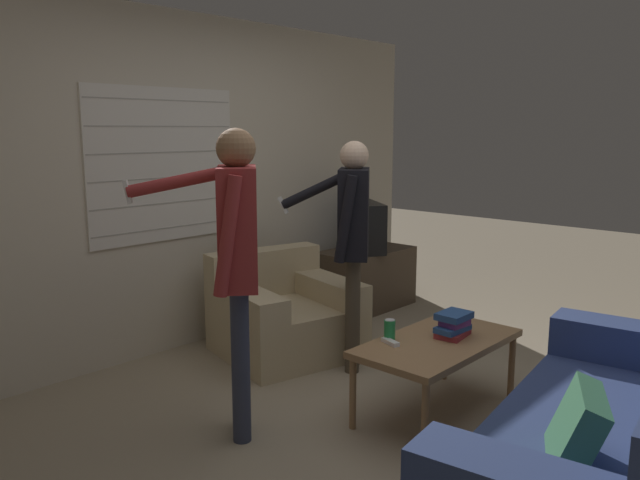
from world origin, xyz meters
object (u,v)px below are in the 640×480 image
couch_blue (614,460)px  person_right_standing (352,229)px  armchair_beige (283,315)px  book_stack (453,325)px  tv (366,226)px  coffee_table (437,347)px  soda_can (390,330)px  spare_remote (390,342)px  person_left_standing (236,246)px

couch_blue → person_right_standing: 2.21m
armchair_beige → book_stack: bearing=103.5°
book_stack → person_right_standing: bearing=84.2°
armchair_beige → tv: 1.49m
coffee_table → couch_blue: bearing=-112.8°
coffee_table → book_stack: (0.12, -0.03, 0.12)m
armchair_beige → coffee_table: armchair_beige is taller
coffee_table → person_right_standing: bearing=76.3°
couch_blue → armchair_beige: size_ratio=1.85×
person_right_standing → tv: bearing=-2.2°
book_stack → soda_can: 0.39m
couch_blue → armchair_beige: bearing=69.2°
couch_blue → soda_can: 1.41m
armchair_beige → coffee_table: bearing=98.9°
soda_can → spare_remote: (-0.05, -0.04, -0.05)m
coffee_table → book_stack: size_ratio=4.22×
tv → book_stack: bearing=-2.1°
armchair_beige → book_stack: armchair_beige is taller
coffee_table → book_stack: bearing=-16.4°
person_right_standing → soda_can: bearing=-159.6°
soda_can → tv: bearing=42.2°
book_stack → spare_remote: size_ratio=1.84×
soda_can → couch_blue: bearing=-102.0°
couch_blue → soda_can: bearing=70.2°
couch_blue → soda_can: couch_blue is taller
spare_remote → person_left_standing: bearing=163.5°
tv → book_stack: (-1.37, -1.77, -0.26)m
person_left_standing → spare_remote: (0.73, -0.49, -0.60)m
soda_can → spare_remote: 0.08m
person_right_standing → book_stack: size_ratio=6.43×
person_right_standing → book_stack: bearing=-133.0°
tv → coffee_table: bearing=-4.9°
person_right_standing → spare_remote: (-0.45, -0.67, -0.54)m
armchair_beige → spare_remote: bearing=87.6°
couch_blue → person_right_standing: bearing=63.1°
person_right_standing → coffee_table: bearing=-140.9°
coffee_table → person_right_standing: person_right_standing is taller
couch_blue → person_left_standing: 2.02m
book_stack → armchair_beige: bearing=90.1°
coffee_table → tv: bearing=49.4°
tv → book_stack: tv is taller
person_right_standing → soda_can: 0.89m
couch_blue → book_stack: couch_blue is taller
couch_blue → tv: bearing=47.9°
person_left_standing → tv: bearing=-25.7°
armchair_beige → person_left_standing: bearing=48.9°
tv → book_stack: size_ratio=2.66×
coffee_table → tv: size_ratio=1.59×
soda_can → person_left_standing: bearing=149.8°
person_left_standing → person_right_standing: person_left_standing is taller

